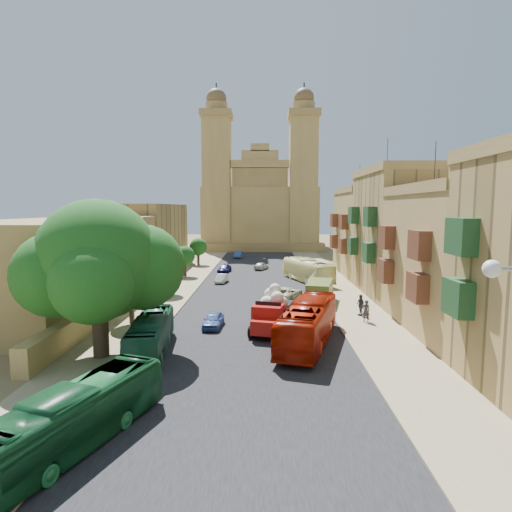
{
  "coord_description": "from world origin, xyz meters",
  "views": [
    {
      "loc": [
        0.9,
        -22.3,
        9.47
      ],
      "look_at": [
        0.0,
        26.0,
        4.0
      ],
      "focal_mm": 30.0,
      "sensor_mm": 36.0,
      "label": 1
    }
  ],
  "objects_px": {
    "car_white_a": "(221,278)",
    "car_dkblue": "(225,269)",
    "car_blue_a": "(213,320)",
    "bus_green_north": "(151,334)",
    "street_tree_c": "(185,256)",
    "church": "(260,208)",
    "bus_cream_east": "(307,271)",
    "pedestrian_c": "(361,305)",
    "bus_red_east": "(308,323)",
    "street_tree_b": "(165,264)",
    "pedestrian_a": "(366,311)",
    "olive_pickup": "(320,292)",
    "red_truck": "(272,311)",
    "street_tree_a": "(131,279)",
    "ficus_tree": "(99,265)",
    "car_white_b": "(261,266)",
    "car_blue_b": "(238,255)",
    "bus_green_south": "(78,416)",
    "street_tree_d": "(198,247)",
    "car_cream": "(287,293)"
  },
  "relations": [
    {
      "from": "bus_red_east",
      "to": "pedestrian_a",
      "type": "xyz_separation_m",
      "value": [
        5.39,
        5.91,
        -0.57
      ]
    },
    {
      "from": "pedestrian_a",
      "to": "street_tree_c",
      "type": "bearing_deg",
      "value": -60.45
    },
    {
      "from": "street_tree_b",
      "to": "car_blue_a",
      "type": "relative_size",
      "value": 1.4
    },
    {
      "from": "street_tree_a",
      "to": "red_truck",
      "type": "relative_size",
      "value": 0.85
    },
    {
      "from": "bus_red_east",
      "to": "pedestrian_c",
      "type": "bearing_deg",
      "value": -108.02
    },
    {
      "from": "street_tree_a",
      "to": "street_tree_b",
      "type": "relative_size",
      "value": 1.11
    },
    {
      "from": "car_white_a",
      "to": "pedestrian_a",
      "type": "xyz_separation_m",
      "value": [
        13.87,
        -18.5,
        0.38
      ]
    },
    {
      "from": "ficus_tree",
      "to": "car_dkblue",
      "type": "relative_size",
      "value": 2.71
    },
    {
      "from": "street_tree_c",
      "to": "bus_green_south",
      "type": "relative_size",
      "value": 0.48
    },
    {
      "from": "ficus_tree",
      "to": "car_dkblue",
      "type": "height_order",
      "value": "ficus_tree"
    },
    {
      "from": "pedestrian_c",
      "to": "car_white_b",
      "type": "bearing_deg",
      "value": 179.73
    },
    {
      "from": "olive_pickup",
      "to": "car_white_b",
      "type": "bearing_deg",
      "value": 104.75
    },
    {
      "from": "car_white_a",
      "to": "ficus_tree",
      "type": "bearing_deg",
      "value": -93.52
    },
    {
      "from": "car_white_a",
      "to": "car_dkblue",
      "type": "distance_m",
      "value": 8.9
    },
    {
      "from": "street_tree_b",
      "to": "car_dkblue",
      "type": "xyz_separation_m",
      "value": [
        5.1,
        16.01,
        -2.74
      ]
    },
    {
      "from": "red_truck",
      "to": "car_blue_b",
      "type": "height_order",
      "value": "red_truck"
    },
    {
      "from": "street_tree_d",
      "to": "pedestrian_c",
      "type": "relative_size",
      "value": 2.34
    },
    {
      "from": "street_tree_d",
      "to": "ficus_tree",
      "type": "bearing_deg",
      "value": -89.23
    },
    {
      "from": "car_blue_b",
      "to": "pedestrian_a",
      "type": "distance_m",
      "value": 47.27
    },
    {
      "from": "bus_green_north",
      "to": "pedestrian_a",
      "type": "xyz_separation_m",
      "value": [
        15.89,
        7.83,
        -0.3
      ]
    },
    {
      "from": "bus_green_south",
      "to": "bus_red_east",
      "type": "distance_m",
      "value": 16.69
    },
    {
      "from": "car_dkblue",
      "to": "pedestrian_c",
      "type": "xyz_separation_m",
      "value": [
        14.31,
        -25.32,
        0.42
      ]
    },
    {
      "from": "car_dkblue",
      "to": "car_blue_a",
      "type": "bearing_deg",
      "value": -76.85
    },
    {
      "from": "street_tree_b",
      "to": "bus_cream_east",
      "type": "distance_m",
      "value": 18.44
    },
    {
      "from": "car_white_a",
      "to": "pedestrian_c",
      "type": "relative_size",
      "value": 1.73
    },
    {
      "from": "street_tree_a",
      "to": "bus_green_south",
      "type": "distance_m",
      "value": 18.76
    },
    {
      "from": "street_tree_b",
      "to": "street_tree_c",
      "type": "height_order",
      "value": "street_tree_b"
    },
    {
      "from": "street_tree_d",
      "to": "car_blue_b",
      "type": "distance_m",
      "value": 11.88
    },
    {
      "from": "bus_cream_east",
      "to": "car_white_a",
      "type": "xyz_separation_m",
      "value": [
        -10.98,
        -0.92,
        -0.91
      ]
    },
    {
      "from": "street_tree_a",
      "to": "church",
      "type": "bearing_deg",
      "value": 81.46
    },
    {
      "from": "street_tree_c",
      "to": "church",
      "type": "bearing_deg",
      "value": 76.79
    },
    {
      "from": "church",
      "to": "bus_cream_east",
      "type": "height_order",
      "value": "church"
    },
    {
      "from": "olive_pickup",
      "to": "red_truck",
      "type": "bearing_deg",
      "value": -116.23
    },
    {
      "from": "street_tree_a",
      "to": "pedestrian_c",
      "type": "bearing_deg",
      "value": 7.89
    },
    {
      "from": "ficus_tree",
      "to": "bus_green_south",
      "type": "xyz_separation_m",
      "value": [
        2.91,
        -10.27,
        -4.69
      ]
    },
    {
      "from": "car_dkblue",
      "to": "street_tree_d",
      "type": "bearing_deg",
      "value": 132.18
    },
    {
      "from": "car_blue_b",
      "to": "car_cream",
      "type": "bearing_deg",
      "value": -75.73
    },
    {
      "from": "ficus_tree",
      "to": "pedestrian_c",
      "type": "relative_size",
      "value": 5.25
    },
    {
      "from": "bus_red_east",
      "to": "car_white_b",
      "type": "height_order",
      "value": "bus_red_east"
    },
    {
      "from": "car_white_b",
      "to": "car_blue_b",
      "type": "distance_m",
      "value": 15.81
    },
    {
      "from": "street_tree_a",
      "to": "street_tree_c",
      "type": "height_order",
      "value": "street_tree_a"
    },
    {
      "from": "bus_green_north",
      "to": "street_tree_c",
      "type": "bearing_deg",
      "value": 90.37
    },
    {
      "from": "bus_green_north",
      "to": "pedestrian_c",
      "type": "relative_size",
      "value": 4.6
    },
    {
      "from": "car_cream",
      "to": "red_truck",
      "type": "bearing_deg",
      "value": 105.21
    },
    {
      "from": "bus_cream_east",
      "to": "pedestrian_a",
      "type": "bearing_deg",
      "value": 77.61
    },
    {
      "from": "street_tree_b",
      "to": "car_dkblue",
      "type": "bearing_deg",
      "value": 72.33
    },
    {
      "from": "bus_red_east",
      "to": "car_dkblue",
      "type": "height_order",
      "value": "bus_red_east"
    },
    {
      "from": "car_cream",
      "to": "car_blue_b",
      "type": "xyz_separation_m",
      "value": [
        -7.25,
        36.76,
        -0.01
      ]
    },
    {
      "from": "street_tree_c",
      "to": "red_truck",
      "type": "relative_size",
      "value": 0.66
    },
    {
      "from": "bus_red_east",
      "to": "pedestrian_a",
      "type": "distance_m",
      "value": 8.02
    }
  ]
}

